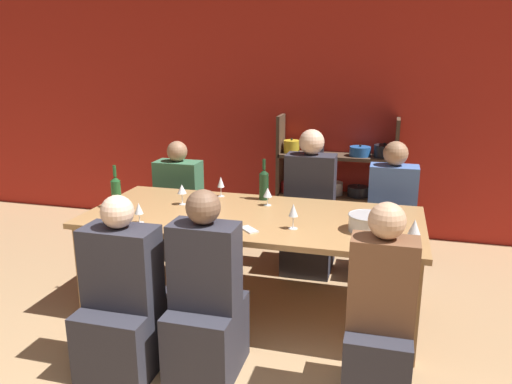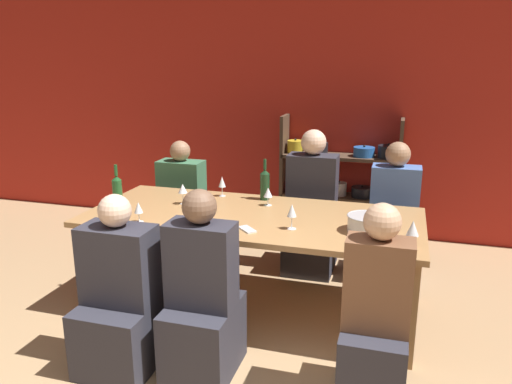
# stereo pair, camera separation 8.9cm
# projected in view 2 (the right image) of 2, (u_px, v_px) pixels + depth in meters

# --- Properties ---
(wall_back_red) EXTENTS (8.80, 0.06, 2.70)m
(wall_back_red) POSITION_uv_depth(u_px,v_px,m) (301.00, 109.00, 5.40)
(wall_back_red) COLOR red
(wall_back_red) RESTS_ON ground_plane
(shelf_unit) EXTENTS (1.24, 0.30, 1.30)m
(shelf_unit) POSITION_uv_depth(u_px,v_px,m) (338.00, 188.00, 5.30)
(shelf_unit) COLOR #4C3828
(shelf_unit) RESTS_ON ground_plane
(dining_table) EXTENTS (2.49, 1.10, 0.76)m
(dining_table) POSITION_uv_depth(u_px,v_px,m) (252.00, 224.00, 3.74)
(dining_table) COLOR #AD7F4C
(dining_table) RESTS_ON ground_plane
(mixing_bowl) EXTENTS (0.26, 0.26, 0.12)m
(mixing_bowl) POSITION_uv_depth(u_px,v_px,m) (366.00, 223.00, 3.35)
(mixing_bowl) COLOR #B7BABC
(mixing_bowl) RESTS_ON dining_table
(wine_bottle_green) EXTENTS (0.08, 0.08, 0.34)m
(wine_bottle_green) POSITION_uv_depth(u_px,v_px,m) (265.00, 184.00, 4.09)
(wine_bottle_green) COLOR #19381E
(wine_bottle_green) RESTS_ON dining_table
(wine_bottle_dark) EXTENTS (0.08, 0.08, 0.34)m
(wine_bottle_dark) POSITION_uv_depth(u_px,v_px,m) (117.00, 191.00, 3.89)
(wine_bottle_dark) COLOR #1E4C23
(wine_bottle_dark) RESTS_ON dining_table
(wine_glass_red_a) EXTENTS (0.07, 0.07, 0.17)m
(wine_glass_red_a) POSITION_uv_depth(u_px,v_px,m) (183.00, 189.00, 3.96)
(wine_glass_red_a) COLOR white
(wine_glass_red_a) RESTS_ON dining_table
(wine_glass_red_b) EXTENTS (0.07, 0.07, 0.15)m
(wine_glass_red_b) POSITION_uv_depth(u_px,v_px,m) (268.00, 193.00, 3.93)
(wine_glass_red_b) COLOR white
(wine_glass_red_b) RESTS_ON dining_table
(wine_glass_empty_a) EXTENTS (0.06, 0.06, 0.17)m
(wine_glass_empty_a) POSITION_uv_depth(u_px,v_px,m) (222.00, 182.00, 4.19)
(wine_glass_empty_a) COLOR white
(wine_glass_empty_a) RESTS_ON dining_table
(wine_glass_white_a) EXTENTS (0.08, 0.08, 0.16)m
(wine_glass_white_a) POSITION_uv_depth(u_px,v_px,m) (208.00, 201.00, 3.68)
(wine_glass_white_a) COLOR white
(wine_glass_white_a) RESTS_ON dining_table
(wine_glass_red_c) EXTENTS (0.06, 0.06, 0.18)m
(wine_glass_red_c) POSITION_uv_depth(u_px,v_px,m) (292.00, 211.00, 3.39)
(wine_glass_red_c) COLOR white
(wine_glass_red_c) RESTS_ON dining_table
(wine_glass_empty_b) EXTENTS (0.06, 0.06, 0.15)m
(wine_glass_empty_b) POSITION_uv_depth(u_px,v_px,m) (138.00, 208.00, 3.53)
(wine_glass_empty_b) COLOR white
(wine_glass_empty_b) RESTS_ON dining_table
(wine_glass_white_b) EXTENTS (0.08, 0.08, 0.17)m
(wine_glass_white_b) POSITION_uv_depth(u_px,v_px,m) (413.00, 229.00, 3.06)
(wine_glass_white_b) COLOR white
(wine_glass_white_b) RESTS_ON dining_table
(cell_phone) EXTENTS (0.16, 0.15, 0.01)m
(cell_phone) POSITION_uv_depth(u_px,v_px,m) (247.00, 229.00, 3.40)
(cell_phone) COLOR silver
(cell_phone) RESTS_ON dining_table
(person_near_a) EXTENTS (0.40, 0.50, 1.17)m
(person_near_a) POSITION_uv_depth(u_px,v_px,m) (203.00, 308.00, 3.02)
(person_near_a) COLOR #2D2D38
(person_near_a) RESTS_ON ground_plane
(person_far_a) EXTENTS (0.43, 0.54, 1.29)m
(person_far_a) POSITION_uv_depth(u_px,v_px,m) (311.00, 220.00, 4.51)
(person_far_a) COLOR #2D2D38
(person_far_a) RESTS_ON ground_plane
(person_near_b) EXTENTS (0.36, 0.45, 1.17)m
(person_near_b) POSITION_uv_depth(u_px,v_px,m) (375.00, 330.00, 2.77)
(person_near_b) COLOR #2D2D38
(person_near_b) RESTS_ON ground_plane
(person_far_b) EXTENTS (0.43, 0.54, 1.12)m
(person_far_b) POSITION_uv_depth(u_px,v_px,m) (183.00, 213.00, 4.92)
(person_far_b) COLOR #2D2D38
(person_far_b) RESTS_ON ground_plane
(person_near_c) EXTENTS (0.45, 0.56, 1.12)m
(person_near_c) POSITION_uv_depth(u_px,v_px,m) (122.00, 306.00, 3.10)
(person_near_c) COLOR #2D2D38
(person_near_c) RESTS_ON ground_plane
(person_far_c) EXTENTS (0.40, 0.51, 1.21)m
(person_far_c) POSITION_uv_depth(u_px,v_px,m) (392.00, 229.00, 4.34)
(person_far_c) COLOR #2D2D38
(person_far_c) RESTS_ON ground_plane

